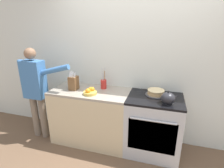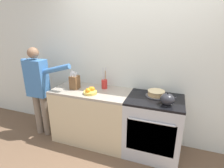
{
  "view_description": "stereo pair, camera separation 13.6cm",
  "coord_description": "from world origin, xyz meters",
  "px_view_note": "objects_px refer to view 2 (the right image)",
  "views": [
    {
      "loc": [
        0.36,
        -2.02,
        1.85
      ],
      "look_at": [
        -0.32,
        0.28,
        1.03
      ],
      "focal_mm": 28.0,
      "sensor_mm": 36.0,
      "label": 1
    },
    {
      "loc": [
        0.49,
        -1.97,
        1.85
      ],
      "look_at": [
        -0.32,
        0.28,
        1.03
      ],
      "focal_mm": 28.0,
      "sensor_mm": 36.0,
      "label": 2
    }
  ],
  "objects_px": {
    "utensil_crock": "(104,83)",
    "person_baker": "(38,86)",
    "tea_kettle": "(167,99)",
    "fruit_bowl": "(90,91)",
    "knife_block": "(75,82)",
    "layer_cake": "(156,94)",
    "stove_range": "(153,126)"
  },
  "relations": [
    {
      "from": "knife_block",
      "to": "person_baker",
      "type": "relative_size",
      "value": 0.19
    },
    {
      "from": "layer_cake",
      "to": "utensil_crock",
      "type": "xyz_separation_m",
      "value": [
        -0.81,
        0.05,
        0.04
      ]
    },
    {
      "from": "knife_block",
      "to": "utensil_crock",
      "type": "distance_m",
      "value": 0.47
    },
    {
      "from": "layer_cake",
      "to": "utensil_crock",
      "type": "distance_m",
      "value": 0.81
    },
    {
      "from": "tea_kettle",
      "to": "knife_block",
      "type": "bearing_deg",
      "value": 174.92
    },
    {
      "from": "stove_range",
      "to": "knife_block",
      "type": "distance_m",
      "value": 1.36
    },
    {
      "from": "utensil_crock",
      "to": "person_baker",
      "type": "relative_size",
      "value": 0.22
    },
    {
      "from": "stove_range",
      "to": "knife_block",
      "type": "relative_size",
      "value": 2.98
    },
    {
      "from": "layer_cake",
      "to": "tea_kettle",
      "type": "height_order",
      "value": "tea_kettle"
    },
    {
      "from": "stove_range",
      "to": "person_baker",
      "type": "bearing_deg",
      "value": -175.31
    },
    {
      "from": "layer_cake",
      "to": "knife_block",
      "type": "height_order",
      "value": "knife_block"
    },
    {
      "from": "layer_cake",
      "to": "fruit_bowl",
      "type": "xyz_separation_m",
      "value": [
        -0.92,
        -0.23,
        -0.0
      ]
    },
    {
      "from": "stove_range",
      "to": "tea_kettle",
      "type": "relative_size",
      "value": 4.05
    },
    {
      "from": "layer_cake",
      "to": "person_baker",
      "type": "height_order",
      "value": "person_baker"
    },
    {
      "from": "fruit_bowl",
      "to": "person_baker",
      "type": "relative_size",
      "value": 0.13
    },
    {
      "from": "knife_block",
      "to": "utensil_crock",
      "type": "relative_size",
      "value": 0.87
    },
    {
      "from": "stove_range",
      "to": "fruit_bowl",
      "type": "height_order",
      "value": "fruit_bowl"
    },
    {
      "from": "utensil_crock",
      "to": "fruit_bowl",
      "type": "xyz_separation_m",
      "value": [
        -0.11,
        -0.28,
        -0.05
      ]
    },
    {
      "from": "person_baker",
      "to": "tea_kettle",
      "type": "bearing_deg",
      "value": -0.08
    },
    {
      "from": "utensil_crock",
      "to": "person_baker",
      "type": "distance_m",
      "value": 1.09
    },
    {
      "from": "knife_block",
      "to": "person_baker",
      "type": "xyz_separation_m",
      "value": [
        -0.62,
        -0.13,
        -0.09
      ]
    },
    {
      "from": "stove_range",
      "to": "utensil_crock",
      "type": "xyz_separation_m",
      "value": [
        -0.82,
        0.15,
        0.52
      ]
    },
    {
      "from": "tea_kettle",
      "to": "person_baker",
      "type": "bearing_deg",
      "value": -179.93
    },
    {
      "from": "knife_block",
      "to": "fruit_bowl",
      "type": "height_order",
      "value": "knife_block"
    },
    {
      "from": "knife_block",
      "to": "fruit_bowl",
      "type": "xyz_separation_m",
      "value": [
        0.32,
        -0.11,
        -0.07
      ]
    },
    {
      "from": "layer_cake",
      "to": "tea_kettle",
      "type": "distance_m",
      "value": 0.3
    },
    {
      "from": "stove_range",
      "to": "layer_cake",
      "type": "distance_m",
      "value": 0.49
    },
    {
      "from": "stove_range",
      "to": "fruit_bowl",
      "type": "bearing_deg",
      "value": -171.85
    },
    {
      "from": "knife_block",
      "to": "utensil_crock",
      "type": "xyz_separation_m",
      "value": [
        0.43,
        0.17,
        -0.03
      ]
    },
    {
      "from": "tea_kettle",
      "to": "fruit_bowl",
      "type": "bearing_deg",
      "value": 179.06
    },
    {
      "from": "tea_kettle",
      "to": "person_baker",
      "type": "height_order",
      "value": "person_baker"
    },
    {
      "from": "stove_range",
      "to": "utensil_crock",
      "type": "distance_m",
      "value": 0.98
    }
  ]
}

